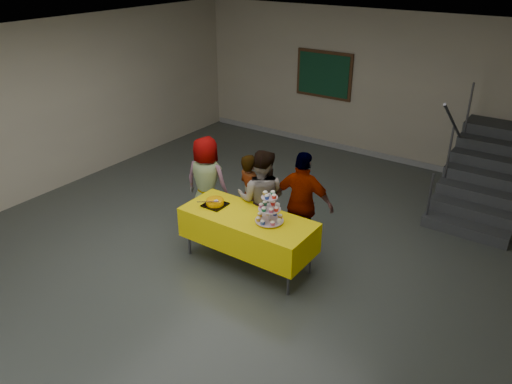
# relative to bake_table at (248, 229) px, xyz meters

# --- Properties ---
(room_shell) EXTENTS (10.00, 10.04, 3.02)m
(room_shell) POSITION_rel_bake_table_xyz_m (-0.37, -0.14, 1.57)
(room_shell) COLOR #4C514C
(room_shell) RESTS_ON ground
(bake_table) EXTENTS (1.88, 0.78, 0.77)m
(bake_table) POSITION_rel_bake_table_xyz_m (0.00, 0.00, 0.00)
(bake_table) COLOR #595960
(bake_table) RESTS_ON ground
(cupcake_stand) EXTENTS (0.38, 0.38, 0.44)m
(cupcake_stand) POSITION_rel_bake_table_xyz_m (0.34, 0.02, 0.39)
(cupcake_stand) COLOR silver
(cupcake_stand) RESTS_ON bake_table
(bear_cake) EXTENTS (0.32, 0.36, 0.12)m
(bear_cake) POSITION_rel_bake_table_xyz_m (-0.56, -0.01, 0.27)
(bear_cake) COLOR black
(bear_cake) RESTS_ON bake_table
(schoolchild_a) EXTENTS (0.80, 0.60, 1.48)m
(schoolchild_a) POSITION_rel_bake_table_xyz_m (-1.20, 0.57, 0.18)
(schoolchild_a) COLOR slate
(schoolchild_a) RESTS_ON ground
(schoolchild_b) EXTENTS (0.58, 0.50, 1.34)m
(schoolchild_b) POSITION_rel_bake_table_xyz_m (-0.43, 0.67, 0.12)
(schoolchild_b) COLOR slate
(schoolchild_b) RESTS_ON ground
(schoolchild_c) EXTENTS (0.89, 0.80, 1.52)m
(schoolchild_c) POSITION_rel_bake_table_xyz_m (-0.14, 0.54, 0.20)
(schoolchild_c) COLOR slate
(schoolchild_c) RESTS_ON ground
(schoolchild_d) EXTENTS (0.96, 0.51, 1.55)m
(schoolchild_d) POSITION_rel_bake_table_xyz_m (0.45, 0.72, 0.22)
(schoolchild_d) COLOR slate
(schoolchild_d) RESTS_ON ground
(staircase) EXTENTS (1.30, 2.40, 2.04)m
(staircase) POSITION_rel_bake_table_xyz_m (2.33, 3.97, -0.07)
(staircase) COLOR #424447
(staircase) RESTS_ON ground
(noticeboard) EXTENTS (1.30, 0.05, 1.00)m
(noticeboard) POSITION_rel_bake_table_xyz_m (-1.41, 4.81, 1.04)
(noticeboard) COLOR #472B16
(noticeboard) RESTS_ON ground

